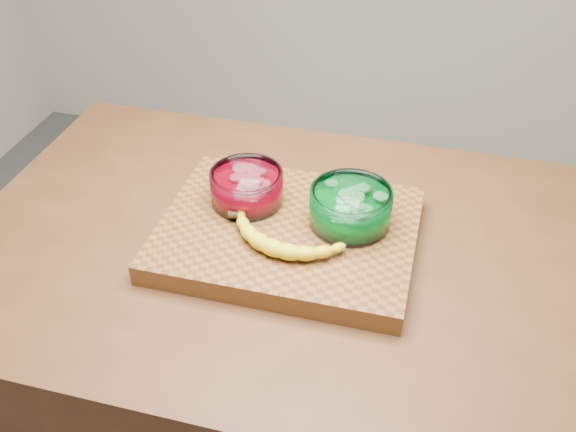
# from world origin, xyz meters

# --- Properties ---
(counter) EXTENTS (1.20, 0.80, 0.90)m
(counter) POSITION_xyz_m (0.00, 0.00, 0.45)
(counter) COLOR #4D2C17
(counter) RESTS_ON ground
(cutting_board) EXTENTS (0.45, 0.35, 0.04)m
(cutting_board) POSITION_xyz_m (0.00, 0.00, 0.92)
(cutting_board) COLOR brown
(cutting_board) RESTS_ON counter
(bowl_red) EXTENTS (0.13, 0.13, 0.06)m
(bowl_red) POSITION_xyz_m (-0.09, 0.05, 0.97)
(bowl_red) COLOR white
(bowl_red) RESTS_ON cutting_board
(bowl_green) EXTENTS (0.14, 0.14, 0.07)m
(bowl_green) POSITION_xyz_m (0.10, 0.04, 0.97)
(bowl_green) COLOR white
(bowl_green) RESTS_ON cutting_board
(banana) EXTENTS (0.24, 0.13, 0.03)m
(banana) POSITION_xyz_m (0.01, -0.05, 0.96)
(banana) COLOR yellow
(banana) RESTS_ON cutting_board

